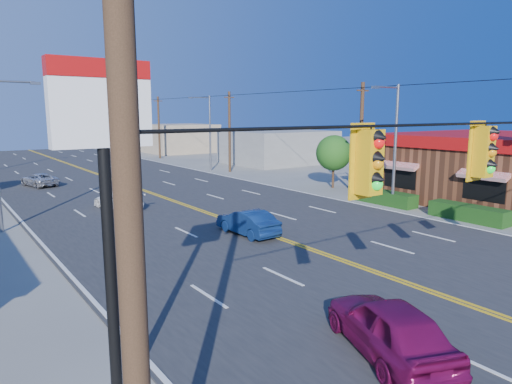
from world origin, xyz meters
TOP-DOWN VIEW (x-y plane):
  - road at (0.00, 20.00)m, footprint 20.00×120.00m
  - kfc at (19.90, 12.00)m, footprint 16.30×12.40m
  - pizza_hut_sign at (-11.00, 4.00)m, footprint 1.90×0.30m
  - streetlight_se at (10.79, 14.00)m, footprint 2.55×0.25m
  - streetlight_ne at (10.79, 38.00)m, footprint 2.55×0.25m
  - utility_pole_near at (12.20, 18.00)m, footprint 0.28×0.28m
  - utility_pole_mid at (12.20, 36.00)m, footprint 0.28×0.28m
  - utility_pole_far at (12.20, 54.00)m, footprint 0.28×0.28m
  - tree_kfc_rear at (13.50, 22.00)m, footprint 2.94×2.94m
  - bld_east_mid at (22.00, 40.00)m, footprint 12.00×10.00m
  - bld_east_far at (19.00, 62.00)m, footprint 10.00×10.00m
  - car_magenta at (-4.62, 2.00)m, footprint 3.26×4.78m
  - car_blue at (-0.86, 13.80)m, footprint 1.44×3.96m
  - car_white at (-4.02, 24.06)m, footprint 2.59×4.27m
  - car_silver at (-6.35, 37.02)m, footprint 2.73×4.33m

SIDE VIEW (x-z plane):
  - road at x=0.00m, z-range 0.00..0.06m
  - car_silver at x=-6.35m, z-range 0.00..1.11m
  - car_white at x=-4.02m, z-range 0.00..1.16m
  - car_blue at x=-0.86m, z-range 0.00..1.30m
  - car_magenta at x=-4.62m, z-range 0.00..1.51m
  - bld_east_mid at x=22.00m, z-range 0.00..4.00m
  - bld_east_far at x=19.00m, z-range 0.00..4.40m
  - kfc at x=19.90m, z-range 0.03..4.73m
  - tree_kfc_rear at x=13.50m, z-range 0.73..5.14m
  - utility_pole_near at x=12.20m, z-range 0.00..8.40m
  - utility_pole_mid at x=12.20m, z-range 0.00..8.40m
  - utility_pole_far at x=12.20m, z-range 0.00..8.40m
  - streetlight_se at x=10.79m, z-range 0.51..8.51m
  - streetlight_ne at x=10.79m, z-range 0.51..8.51m
  - pizza_hut_sign at x=-11.00m, z-range 1.76..8.61m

